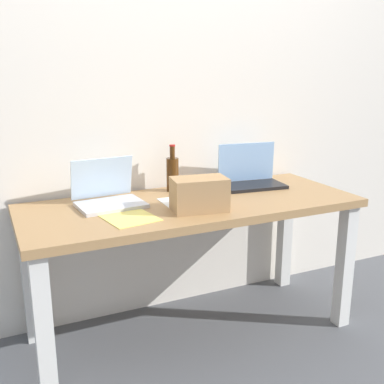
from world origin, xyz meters
name	(u,v)px	position (x,y,z in m)	size (l,w,h in m)	color
ground_plane	(192,331)	(0.00, 0.00, 0.00)	(8.00, 8.00, 0.00)	#515459
back_wall	(162,80)	(0.00, 0.39, 1.30)	(5.20, 0.08, 2.60)	silver
desk	(192,222)	(0.00, 0.00, 0.62)	(1.67, 0.66, 0.72)	#A37A4C
laptop_left	(108,195)	(-0.39, 0.12, 0.77)	(0.33, 0.28, 0.22)	silver
laptop_right	(251,176)	(0.43, 0.16, 0.77)	(0.36, 0.24, 0.23)	black
beer_bottle	(173,173)	(-0.01, 0.24, 0.82)	(0.07, 0.07, 0.25)	#47280F
computer_mouse	(199,190)	(0.10, 0.13, 0.74)	(0.06, 0.10, 0.03)	#724799
cardboard_box	(199,194)	(-0.03, -0.14, 0.80)	(0.25, 0.15, 0.15)	tan
paper_sheet_front_left	(126,216)	(-0.36, -0.09, 0.72)	(0.21, 0.30, 0.00)	#F4E06B
paper_sheet_center	(187,204)	(-0.04, -0.03, 0.72)	(0.21, 0.30, 0.00)	white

